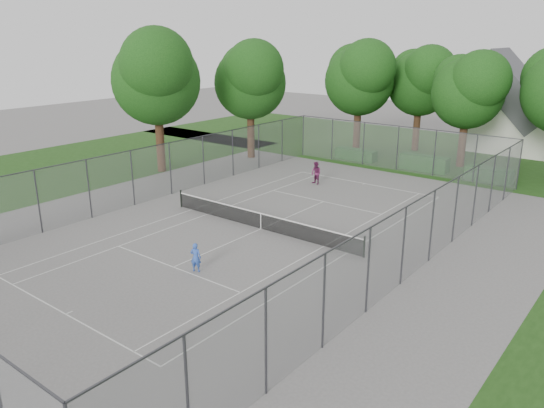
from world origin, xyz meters
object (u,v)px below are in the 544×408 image
Objects in this scene: woman_player at (316,173)px; tennis_net at (261,220)px; house at (514,111)px; girl_player at (196,257)px.

tennis_net is at bearing -59.64° from woman_player.
house is 6.66× the size of girl_player.
tennis_net is 9.97m from woman_player.
tennis_net is 6.16m from girl_player.
girl_player is at bearing -79.32° from tennis_net.
girl_player is (1.14, -6.05, 0.17)m from tennis_net.
house is 5.60× the size of woman_player.
girl_player is at bearing -61.59° from woman_player.
girl_player is at bearing -95.99° from house.
tennis_net is 30.83m from house.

